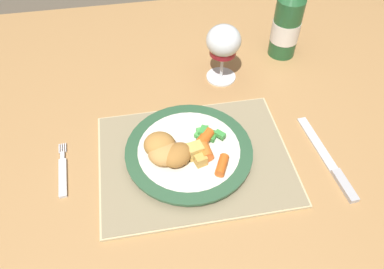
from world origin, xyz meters
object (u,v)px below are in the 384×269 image
at_px(table_knife, 331,164).
at_px(wine_glass, 223,44).
at_px(dining_table, 169,138).
at_px(bottle, 287,22).
at_px(dinner_plate, 189,152).
at_px(fork, 63,173).

height_order(table_knife, wine_glass, wine_glass).
relative_size(dining_table, bottle, 6.31).
distance_m(dining_table, table_knife, 0.35).
bearing_deg(bottle, wine_glass, -158.50).
xyz_separation_m(dining_table, table_knife, (0.28, -0.19, 0.08)).
bearing_deg(table_knife, dining_table, 146.61).
bearing_deg(table_knife, dinner_plate, 166.07).
distance_m(dinner_plate, wine_glass, 0.26).
xyz_separation_m(fork, wine_glass, (0.35, 0.22, 0.09)).
bearing_deg(dinner_plate, table_knife, -13.93).
bearing_deg(wine_glass, fork, -148.01).
distance_m(fork, bottle, 0.60).
distance_m(wine_glass, bottle, 0.18).
bearing_deg(table_knife, fork, 172.35).
distance_m(dining_table, dinner_plate, 0.16).
bearing_deg(dinner_plate, bottle, 45.45).
bearing_deg(bottle, fork, -151.21).
relative_size(dinner_plate, table_knife, 1.14).
relative_size(fork, bottle, 0.51).
bearing_deg(wine_glass, dining_table, -144.91).
bearing_deg(dining_table, fork, -150.16).
bearing_deg(dining_table, table_knife, -33.39).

